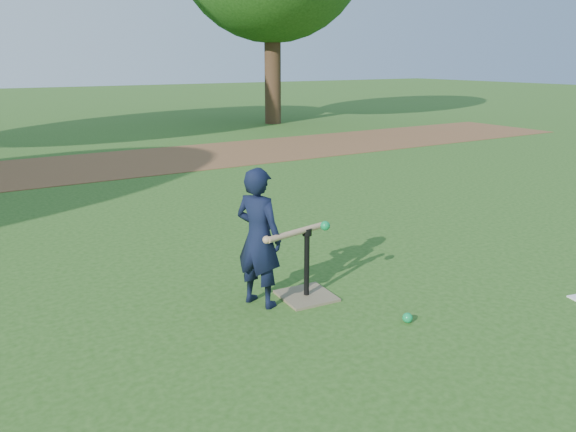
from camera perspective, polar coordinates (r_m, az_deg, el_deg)
ground at (r=4.60m, az=4.01°, el=-9.71°), size 80.00×80.00×0.00m
dirt_strip at (r=11.30m, az=-18.81°, el=4.87°), size 24.00×3.00×0.01m
child at (r=4.53m, az=-3.00°, el=-2.22°), size 0.43×0.50×1.15m
wiffle_ball_ground at (r=4.50m, az=12.05°, el=-10.08°), size 0.08×0.08×0.08m
batting_tee at (r=4.81m, az=1.89°, el=-7.03°), size 0.46×0.46×0.61m
swing_action at (r=4.56m, az=1.16°, el=-1.61°), size 0.63×0.20×0.11m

